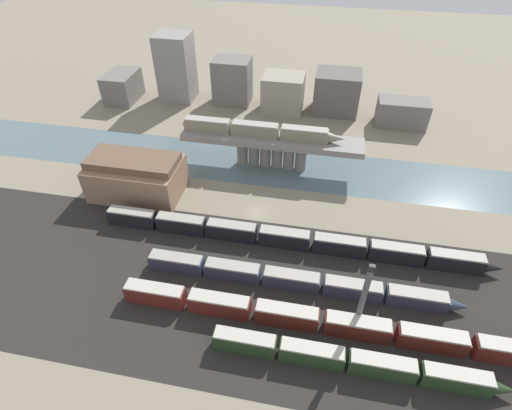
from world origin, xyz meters
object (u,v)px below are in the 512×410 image
Objects in this scene: train_yard_far at (299,281)px; train_yard_outer at (290,239)px; train_yard_near at (354,361)px; warehouse_building at (136,176)px; train_yard_mid at (365,328)px; signal_tower at (363,299)px; train_on_bridge at (261,130)px.

train_yard_outer is at bearing 106.40° from train_yard_far.
train_yard_near reaches higher than train_yard_far.
train_yard_outer is 3.86× the size of warehouse_building.
warehouse_building reaches higher than train_yard_far.
train_yard_mid is at bearing 74.04° from train_yard_near.
train_on_bridge is at bearing 118.80° from signal_tower.
warehouse_building is at bearing 150.85° from train_yard_mid.
train_yard_mid is 6.50m from signal_tower.
train_yard_near is at bearing -93.93° from signal_tower.
train_yard_far is (-12.78, 8.82, -0.34)m from train_yard_mid.
train_yard_mid is at bearing -34.60° from train_yard_far.
warehouse_building is (-44.31, 23.03, 3.41)m from train_yard_far.
train_yard_far is (-10.88, 15.46, -0.20)m from train_yard_near.
signal_tower is at bearing -61.20° from train_on_bridge.
train_on_bridge is 2.60× the size of signal_tower.
train_on_bridge reaches higher than train_yard_far.
train_yard_near is at bearing -105.96° from train_yard_mid.
train_yard_far is 50.05m from warehouse_building.
signal_tower reaches higher than train_yard_mid.
train_yard_near is 18.91m from train_yard_far.
train_on_bridge reaches higher than warehouse_building.
train_yard_near is 6.91m from train_yard_mid.
train_yard_far is at bearing 125.13° from train_yard_near.
train_yard_mid is at bearing -50.60° from signal_tower.
signal_tower is at bearing -51.20° from train_yard_outer.
train_on_bridge is at bearing 119.19° from train_yard_mid.
train_yard_mid is at bearing -29.15° from warehouse_building.
train_on_bridge reaches higher than train_yard_outer.
train_yard_mid is at bearing -51.15° from train_yard_outer.
train_yard_outer is at bearing 128.80° from signal_tower.
warehouse_building is at bearing 152.54° from train_yard_far.
train_yard_far is 11.58m from train_yard_outer.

